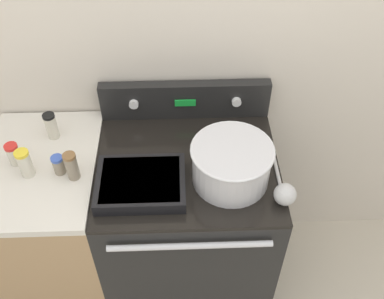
{
  "coord_description": "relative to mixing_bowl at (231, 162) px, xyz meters",
  "views": [
    {
      "loc": [
        -0.02,
        -0.91,
        2.22
      ],
      "look_at": [
        0.02,
        0.33,
        0.96
      ],
      "focal_mm": 42.0,
      "sensor_mm": 36.0,
      "label": 1
    }
  ],
  "objects": [
    {
      "name": "spice_jar_yellow_cap",
      "position": [
        -0.78,
        0.04,
        -0.02
      ],
      "size": [
        0.05,
        0.05,
        0.12
      ],
      "color": "beige",
      "rests_on": "side_counter"
    },
    {
      "name": "ladle",
      "position": [
        0.19,
        -0.11,
        -0.05
      ],
      "size": [
        0.08,
        0.3,
        0.08
      ],
      "color": "#B7B7B7",
      "rests_on": "stove_range"
    },
    {
      "name": "stove_range",
      "position": [
        -0.16,
        0.09,
        -0.54
      ],
      "size": [
        0.73,
        0.67,
        0.9
      ],
      "color": "black",
      "rests_on": "ground_plane"
    },
    {
      "name": "casserole_dish",
      "position": [
        -0.34,
        -0.03,
        -0.06
      ],
      "size": [
        0.33,
        0.26,
        0.05
      ],
      "color": "black",
      "rests_on": "stove_range"
    },
    {
      "name": "spice_jar_blue_cap",
      "position": [
        -0.66,
        0.05,
        -0.04
      ],
      "size": [
        0.05,
        0.05,
        0.08
      ],
      "color": "gray",
      "rests_on": "side_counter"
    },
    {
      "name": "mixing_bowl",
      "position": [
        0.0,
        0.0,
        0.0
      ],
      "size": [
        0.31,
        0.31,
        0.16
      ],
      "color": "silver",
      "rests_on": "stove_range"
    },
    {
      "name": "spice_jar_red_cap",
      "position": [
        -0.84,
        0.1,
        -0.03
      ],
      "size": [
        0.05,
        0.05,
        0.1
      ],
      "color": "beige",
      "rests_on": "side_counter"
    },
    {
      "name": "side_counter",
      "position": [
        -0.76,
        0.09,
        -0.53
      ],
      "size": [
        0.45,
        0.64,
        0.91
      ],
      "color": "tan",
      "rests_on": "ground_plane"
    },
    {
      "name": "kitchen_wall",
      "position": [
        -0.16,
        0.44,
        0.26
      ],
      "size": [
        8.0,
        0.05,
        2.5
      ],
      "color": "beige",
      "rests_on": "ground_plane"
    },
    {
      "name": "control_panel",
      "position": [
        -0.16,
        0.38,
        -0.01
      ],
      "size": [
        0.73,
        0.07,
        0.17
      ],
      "color": "black",
      "rests_on": "stove_range"
    },
    {
      "name": "spice_jar_black_cap",
      "position": [
        -0.72,
        0.25,
        -0.02
      ],
      "size": [
        0.05,
        0.05,
        0.12
      ],
      "color": "beige",
      "rests_on": "side_counter"
    },
    {
      "name": "spice_jar_brown_cap",
      "position": [
        -0.6,
        0.02,
        -0.02
      ],
      "size": [
        0.05,
        0.05,
        0.12
      ],
      "color": "gray",
      "rests_on": "side_counter"
    }
  ]
}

